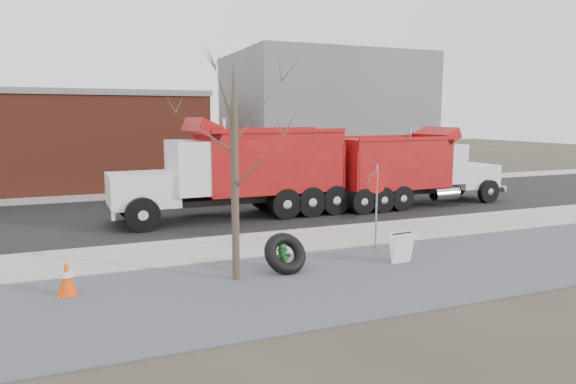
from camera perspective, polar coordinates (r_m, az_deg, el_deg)
name	(u,v)px	position (r m, az deg, el deg)	size (l,w,h in m)	color
ground	(312,243)	(15.95, 2.73, -5.71)	(120.00, 120.00, 0.00)	#383328
gravel_verge	(372,275)	(12.97, 9.28, -9.06)	(60.00, 5.00, 0.03)	slate
sidewalk	(309,241)	(16.17, 2.36, -5.41)	(60.00, 2.50, 0.06)	#9E9B93
curb	(293,231)	(17.32, 0.58, -4.39)	(60.00, 0.15, 0.11)	#9E9B93
road	(250,209)	(21.71, -4.24, -1.94)	(60.00, 9.40, 0.02)	black
far_sidewalk	(217,191)	(27.12, -7.92, 0.11)	(60.00, 2.00, 0.06)	#9E9B93
building_grey	(322,115)	(35.60, 3.85, 8.52)	(12.00, 10.00, 8.00)	gray
building_brick	(10,140)	(31.27, -28.53, 5.10)	(20.20, 8.20, 5.30)	maroon
bare_tree	(234,142)	(11.93, -5.99, 5.54)	(3.20, 3.20, 5.20)	#382D23
fire_hydrant	(282,258)	(13.11, -0.62, -7.29)	(0.42, 0.41, 0.74)	#26652F
truck_tire	(285,253)	(12.90, -0.32, -6.84)	(1.21, 1.02, 1.08)	black
stop_sign	(377,191)	(15.07, 9.85, 0.09)	(0.68, 0.16, 2.53)	gray
sandwich_board	(401,248)	(13.98, 12.49, -6.06)	(0.61, 0.40, 0.82)	white
traffic_cone_far	(67,278)	(12.29, -23.37, -8.78)	(0.41, 0.41, 0.79)	#FF4708
dump_truck_red_a	(411,167)	(23.11, 13.52, 2.76)	(8.40, 2.68, 3.38)	black
dump_truck_red_b	(240,168)	(19.82, -5.32, 2.68)	(9.09, 2.95, 3.79)	black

